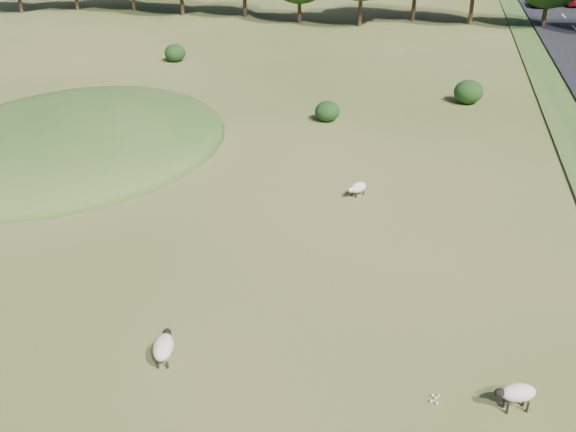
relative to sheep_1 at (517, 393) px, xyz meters
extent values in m
plane|color=#3E531A|center=(-10.00, 23.82, -0.57)|extent=(160.00, 160.00, 0.00)
ellipsoid|color=#33561E|center=(-22.00, 15.82, -0.57)|extent=(16.00, 20.00, 4.00)
cylinder|color=black|center=(-25.93, 60.07, 1.24)|extent=(0.44, 0.44, 3.61)
cylinder|color=black|center=(-18.81, 57.25, 0.94)|extent=(0.44, 0.44, 3.02)
cylinder|color=black|center=(-12.08, 56.81, 1.38)|extent=(0.44, 0.44, 3.90)
cylinder|color=black|center=(-6.75, 61.72, 1.54)|extent=(0.44, 0.44, 4.22)
cylinder|color=black|center=(-0.55, 60.77, 1.40)|extent=(0.44, 0.44, 3.94)
cylinder|color=black|center=(6.87, 59.83, 0.98)|extent=(0.44, 0.44, 3.09)
ellipsoid|color=black|center=(-9.30, 23.16, 0.05)|extent=(1.50, 1.50, 1.23)
ellipsoid|color=black|center=(-1.00, 29.12, 0.21)|extent=(1.90, 1.90, 1.56)
ellipsoid|color=black|center=(-24.60, 36.15, 0.15)|extent=(1.75, 1.75, 1.43)
ellipsoid|color=beige|center=(0.03, 0.01, 0.01)|extent=(1.04, 0.77, 0.47)
ellipsoid|color=black|center=(-0.44, -0.15, 0.04)|extent=(0.36, 0.31, 0.24)
cylinder|color=black|center=(-0.19, -0.19, -0.40)|extent=(0.07, 0.07, 0.34)
cylinder|color=black|center=(-0.26, 0.03, -0.40)|extent=(0.07, 0.07, 0.34)
cylinder|color=black|center=(0.33, -0.01, -0.40)|extent=(0.07, 0.07, 0.34)
cylinder|color=black|center=(0.25, 0.21, -0.40)|extent=(0.07, 0.07, 0.34)
ellipsoid|color=beige|center=(-5.91, 12.60, -0.16)|extent=(0.91, 1.04, 0.47)
ellipsoid|color=silver|center=(-6.18, 12.18, -0.13)|extent=(0.35, 0.37, 0.24)
cylinder|color=black|center=(-5.96, 12.31, -0.48)|extent=(0.07, 0.07, 0.17)
cylinder|color=black|center=(-6.15, 12.43, -0.48)|extent=(0.07, 0.07, 0.17)
cylinder|color=black|center=(-5.67, 12.77, -0.48)|extent=(0.07, 0.07, 0.17)
cylinder|color=black|center=(-5.86, 12.89, -0.48)|extent=(0.07, 0.07, 0.17)
ellipsoid|color=beige|center=(-9.68, -0.32, -0.08)|extent=(0.83, 1.21, 0.56)
ellipsoid|color=black|center=(-9.82, 0.26, -0.04)|extent=(0.35, 0.41, 0.28)
cylinder|color=black|center=(-9.89, -0.04, -0.46)|extent=(0.08, 0.08, 0.21)
cylinder|color=black|center=(-9.62, 0.02, -0.46)|extent=(0.08, 0.08, 0.21)
cylinder|color=black|center=(-9.74, -0.66, -0.46)|extent=(0.08, 0.08, 0.21)
cylinder|color=black|center=(-9.47, -0.60, -0.46)|extent=(0.08, 0.08, 0.21)
imported|color=maroon|center=(11.90, 76.22, 0.29)|extent=(1.70, 4.19, 1.21)
imported|color=black|center=(8.10, 74.90, 0.40)|extent=(2.39, 5.19, 1.44)
camera|label=1|loc=(-2.69, -13.87, 11.36)|focal=40.00mm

